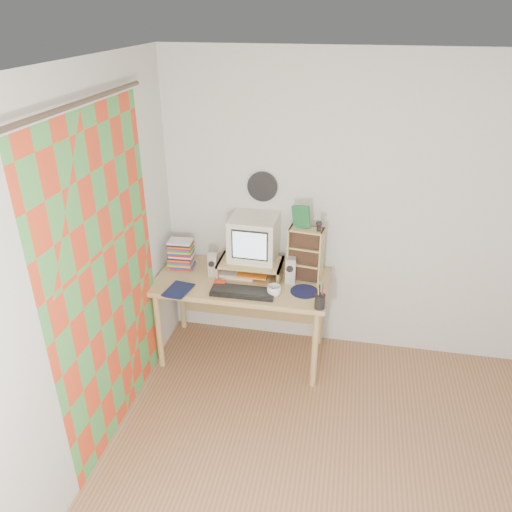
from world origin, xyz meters
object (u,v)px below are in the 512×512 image
at_px(diary, 168,287).
at_px(mug, 274,291).
at_px(cd_rack, 305,254).
at_px(crt_monitor, 253,239).
at_px(keyboard, 243,292).
at_px(desk, 244,290).
at_px(dvd_stack, 181,252).

bearing_deg(diary, mug, 13.48).
bearing_deg(diary, cd_rack, 29.38).
xyz_separation_m(crt_monitor, diary, (-0.60, -0.42, -0.28)).
xyz_separation_m(keyboard, diary, (-0.59, -0.05, 0.01)).
distance_m(desk, mug, 0.43).
distance_m(keyboard, mug, 0.24).
bearing_deg(diary, keyboard, 13.31).
distance_m(cd_rack, diary, 1.11).
xyz_separation_m(cd_rack, mug, (-0.20, -0.32, -0.18)).
bearing_deg(desk, cd_rack, 6.44).
height_order(cd_rack, diary, cd_rack).
bearing_deg(mug, desk, 138.62).
relative_size(cd_rack, mug, 4.05).
bearing_deg(keyboard, crt_monitor, 87.87).
height_order(desk, crt_monitor, crt_monitor).
distance_m(desk, dvd_stack, 0.62).
height_order(desk, dvd_stack, dvd_stack).
height_order(desk, diary, diary).
bearing_deg(desk, dvd_stack, 175.14).
height_order(keyboard, mug, mug).
relative_size(crt_monitor, keyboard, 0.76).
bearing_deg(keyboard, cd_rack, 36.68).
xyz_separation_m(desk, cd_rack, (0.49, 0.06, 0.36)).
relative_size(keyboard, mug, 4.54).
bearing_deg(diary, dvd_stack, 101.29).
bearing_deg(cd_rack, crt_monitor, -176.70).
distance_m(mug, diary, 0.83).
bearing_deg(cd_rack, dvd_stack, -172.09).
xyz_separation_m(crt_monitor, keyboard, (-0.01, -0.37, -0.28)).
bearing_deg(diary, crt_monitor, 43.71).
bearing_deg(keyboard, diary, -176.57).
xyz_separation_m(mug, diary, (-0.83, -0.07, -0.02)).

